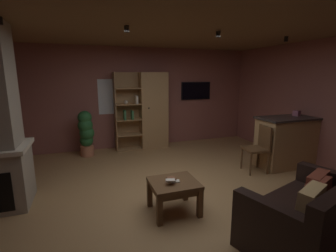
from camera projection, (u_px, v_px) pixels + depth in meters
The scene contains 19 objects.
floor at pixel (176, 195), 3.95m from camera, with size 6.36×5.91×0.02m, color #A37A4C.
wall_back at pixel (136, 98), 6.44m from camera, with size 6.48×0.06×2.59m, color #8E544C.
wall_right at pixel (331, 106), 4.71m from camera, with size 0.06×5.91×2.59m, color #8E544C.
ceiling at pixel (177, 23), 3.41m from camera, with size 6.36×5.91×0.02m, color brown.
window_pane_back at pixel (113, 97), 6.21m from camera, with size 0.76×0.01×0.88m, color white.
bookshelf_cabinet at pixel (150, 111), 6.35m from camera, with size 1.35×0.41×1.96m.
kitchen_bar_counter at pixel (290, 141), 5.12m from camera, with size 1.43×0.65×1.05m.
tissue_box at pixel (297, 113), 5.13m from camera, with size 0.12×0.12×0.11m, color #995972.
leather_couch at pixel (310, 217), 2.77m from camera, with size 1.73×1.29×0.84m.
coffee_table at pixel (174, 188), 3.38m from camera, with size 0.65×0.58×0.45m.
table_book_0 at pixel (175, 181), 3.34m from camera, with size 0.13×0.09×0.02m, color beige.
table_book_1 at pixel (171, 179), 3.37m from camera, with size 0.11×0.11×0.03m, color brown.
table_book_2 at pixel (170, 180), 3.26m from camera, with size 0.13×0.08×0.02m, color beige.
dining_chair at pixel (259, 146), 4.79m from camera, with size 0.48×0.48×0.92m.
potted_floor_plant at pixel (86, 132), 5.72m from camera, with size 0.36×0.36×1.08m.
wall_mounted_tv at pixel (196, 91), 6.90m from camera, with size 0.87×0.06×0.49m.
track_light_spot_1 at pixel (127, 29), 3.39m from camera, with size 0.07×0.07×0.09m, color black.
track_light_spot_2 at pixel (218, 34), 3.84m from camera, with size 0.07×0.07×0.09m, color black.
track_light_spot_3 at pixel (286, 39), 4.35m from camera, with size 0.07×0.07×0.09m, color black.
Camera 1 is at (-1.31, -3.39, 1.89)m, focal length 26.05 mm.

